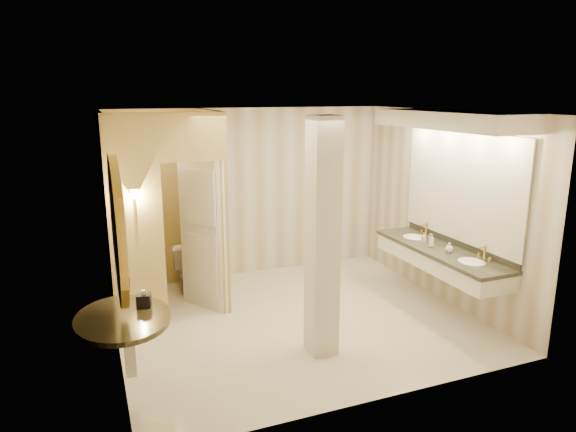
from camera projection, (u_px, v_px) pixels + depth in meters
name	position (u px, v px, depth m)	size (l,w,h in m)	color
floor	(296.00, 319.00, 6.82)	(4.50, 4.50, 0.00)	beige
ceiling	(297.00, 112.00, 6.19)	(4.50, 4.50, 0.00)	silver
wall_back	(250.00, 193.00, 8.31)	(4.50, 0.02, 2.70)	beige
wall_front	(380.00, 269.00, 4.69)	(4.50, 0.02, 2.70)	beige
wall_left	(110.00, 238.00, 5.70)	(0.02, 4.00, 2.70)	beige
wall_right	(442.00, 206.00, 7.31)	(0.02, 4.00, 2.70)	beige
toilet_closet	(193.00, 209.00, 6.96)	(1.50, 1.55, 2.70)	#D9B671
wall_sconce	(134.00, 196.00, 6.11)	(0.14, 0.14, 0.42)	gold
vanity	(446.00, 194.00, 6.78)	(0.75, 2.43, 2.09)	silver
console_shelf	(121.00, 268.00, 4.73)	(1.10, 1.10, 2.00)	black
pillar	(323.00, 239.00, 5.67)	(0.31, 0.31, 2.70)	silver
tissue_box	(144.00, 300.00, 5.03)	(0.13, 0.13, 0.13)	black
toilet	(186.00, 264.00, 7.85)	(0.42, 0.74, 0.76)	white
soap_bottle_a	(424.00, 237.00, 7.23)	(0.06, 0.06, 0.13)	beige
soap_bottle_b	(449.00, 247.00, 6.76)	(0.10, 0.10, 0.13)	silver
soap_bottle_c	(431.00, 240.00, 6.99)	(0.07, 0.07, 0.18)	#C6B28C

